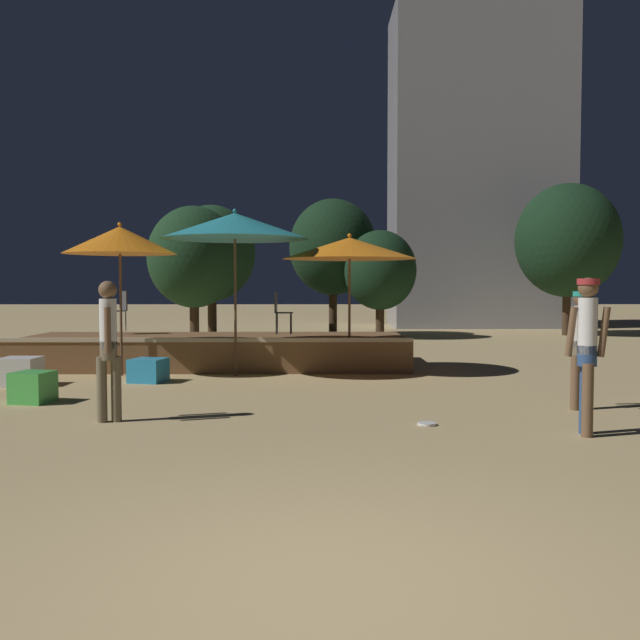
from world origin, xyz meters
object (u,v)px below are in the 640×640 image
cube_seat_1 (20,372)px  frisbee_disc (427,424)px  patio_umbrella_1 (350,248)px  cube_seat_0 (148,370)px  bistro_chair_1 (121,307)px  background_tree_3 (333,247)px  person_3 (108,344)px  person_0 (587,345)px  person_2 (581,344)px  patio_umbrella_2 (235,226)px  patio_umbrella_0 (120,240)px  bistro_chair_0 (280,308)px  background_tree_1 (212,253)px  background_tree_0 (380,270)px  background_tree_4 (194,257)px  cube_seat_2 (33,387)px  background_tree_2 (568,241)px

cube_seat_1 → frisbee_disc: bearing=-28.5°
patio_umbrella_1 → cube_seat_0: bearing=-161.2°
bistro_chair_1 → background_tree_3: (5.03, 8.21, 1.77)m
cube_seat_1 → person_3: size_ratio=0.35×
person_0 → person_2: 1.80m
background_tree_3 → patio_umbrella_2: bearing=-101.3°
patio_umbrella_0 → bistro_chair_0: bearing=23.9°
bistro_chair_1 → cube_seat_1: bearing=-44.0°
patio_umbrella_0 → background_tree_1: background_tree_1 is taller
cube_seat_1 → background_tree_1: bearing=79.4°
person_2 → background_tree_0: 13.44m
cube_seat_0 → background_tree_0: background_tree_0 is taller
background_tree_1 → background_tree_4: background_tree_1 is taller
patio_umbrella_1 → background_tree_4: background_tree_4 is taller
bistro_chair_0 → patio_umbrella_1: bearing=-123.0°
background_tree_0 → patio_umbrella_0: bearing=-121.8°
person_0 → person_3: person_0 is taller
background_tree_4 → frisbee_disc: bearing=-68.2°
patio_umbrella_2 → background_tree_1: size_ratio=0.75×
person_0 → background_tree_4: bearing=39.3°
cube_seat_2 → background_tree_2: bearing=47.4°
cube_seat_0 → cube_seat_1: cube_seat_1 is taller
bistro_chair_0 → cube_seat_0: bearing=136.6°
bistro_chair_1 → background_tree_4: bearing=137.8°
patio_umbrella_2 → background_tree_0: (3.65, 9.53, -0.65)m
bistro_chair_0 → frisbee_disc: bearing=-159.3°
person_0 → bistro_chair_0: (-3.90, 6.85, 0.20)m
bistro_chair_0 → frisbee_disc: bistro_chair_0 is taller
background_tree_0 → background_tree_2: 6.85m
bistro_chair_1 → frisbee_disc: size_ratio=3.85×
cube_seat_0 → bistro_chair_0: bistro_chair_0 is taller
patio_umbrella_2 → cube_seat_1: size_ratio=5.00×
cube_seat_0 → bistro_chair_0: bearing=44.9°
person_2 → background_tree_0: (-1.59, 13.28, 1.29)m
person_0 → patio_umbrella_0: bearing=63.3°
background_tree_1 → background_tree_0: bearing=8.3°
background_tree_3 → background_tree_4: bearing=-144.1°
bistro_chair_0 → background_tree_4: size_ratio=0.22×
patio_umbrella_2 → background_tree_1: 8.92m
patio_umbrella_2 → cube_seat_1: (-3.59, -1.30, -2.63)m
patio_umbrella_0 → background_tree_2: bearing=41.1°
patio_umbrella_0 → person_3: (1.11, -4.67, -1.61)m
person_2 → background_tree_4: bearing=-79.2°
frisbee_disc → cube_seat_2: bearing=162.7°
patio_umbrella_0 → cube_seat_1: size_ratio=4.61×
patio_umbrella_1 → background_tree_1: size_ratio=0.65×
person_3 → background_tree_4: (-0.98, 12.26, 1.58)m
background_tree_4 → bistro_chair_1: bearing=-98.8°
background_tree_3 → cube_seat_1: bearing=-115.5°
patio_umbrella_2 → cube_seat_2: (-2.67, -3.10, -2.64)m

